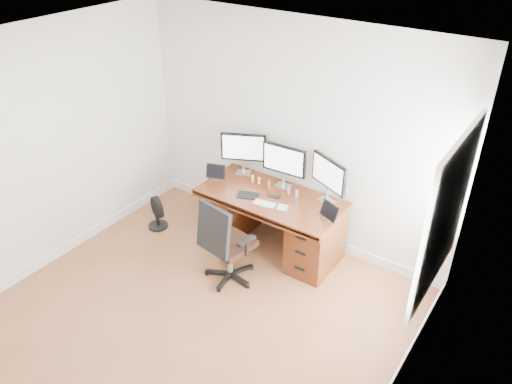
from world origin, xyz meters
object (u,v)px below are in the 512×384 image
Objects in this scene: office_chair at (226,255)px; floor_fan at (157,213)px; monitor_center at (284,161)px; keyboard at (264,204)px; desk at (272,220)px.

office_chair is 1.40m from floor_fan.
monitor_center is 2.19× the size of keyboard.
monitor_center is at bearing 89.98° from desk.
floor_fan is 1.61m from keyboard.
keyboard is (0.04, -0.46, -0.33)m from monitor_center.
keyboard is (1.49, 0.26, 0.55)m from floor_fan.
floor_fan is at bearing -179.71° from keyboard.
office_chair is at bearing 10.96° from floor_fan.
keyboard is at bearing 33.15° from floor_fan.
office_chair reaches higher than floor_fan.
monitor_center is at bearing 49.73° from floor_fan.
monitor_center reaches higher than floor_fan.
office_chair is 4.08× the size of keyboard.
monitor_center reaches higher than desk.
keyboard is at bearing -79.58° from desk.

